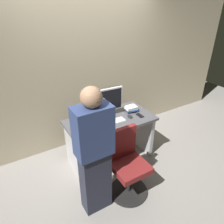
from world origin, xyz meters
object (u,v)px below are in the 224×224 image
cup_near_keyboard (90,129)px  cup_by_monitor (73,120)px  office_chair (127,166)px  cell_phone (140,115)px  desk (110,132)px  person_at_desk (94,154)px  keyboard (111,122)px  book_stack (131,109)px  monitor (106,102)px  mouse (130,116)px

cup_near_keyboard → cup_by_monitor: size_ratio=0.96×
office_chair → cup_near_keyboard: (-0.25, 0.55, 0.36)m
cup_near_keyboard → cell_phone: (0.85, -0.00, -0.04)m
desk → person_at_desk: person_at_desk is taller
person_at_desk → keyboard: person_at_desk is taller
cup_by_monitor → book_stack: bearing=-9.5°
monitor → cup_near_keyboard: monitor is taller
keyboard → mouse: size_ratio=4.30×
book_stack → cup_near_keyboard: bearing=-167.2°
mouse → monitor: bearing=144.8°
office_chair → monitor: size_ratio=1.74×
monitor → keyboard: monitor is taller
desk → mouse: bearing=-19.5°
monitor → book_stack: monitor is taller
cup_near_keyboard → book_stack: (0.81, 0.18, 0.01)m
desk → monitor: (-0.01, 0.11, 0.49)m
desk → office_chair: office_chair is taller
mouse → office_chair: bearing=-126.7°
cup_by_monitor → book_stack: (0.93, -0.16, 0.00)m
office_chair → person_at_desk: size_ratio=0.57×
office_chair → book_stack: office_chair is taller
cup_by_monitor → monitor: bearing=-10.5°
cup_near_keyboard → mouse: bearing=3.1°
office_chair → cell_phone: bearing=42.2°
cell_phone → person_at_desk: bearing=-150.7°
person_at_desk → cup_by_monitor: (0.10, 0.90, -0.05)m
keyboard → cell_phone: (0.49, -0.04, -0.01)m
keyboard → mouse: bearing=1.1°
mouse → book_stack: size_ratio=0.47×
cell_phone → mouse: bearing=168.7°
keyboard → cup_by_monitor: bearing=149.3°
desk → book_stack: size_ratio=6.35×
desk → cup_by_monitor: 0.62m
desk → cup_by_monitor: bearing=158.8°
cell_phone → monitor: bearing=153.7°
mouse → cell_phone: 0.17m
office_chair → mouse: size_ratio=9.40×
office_chair → keyboard: 0.68m
office_chair → keyboard: size_ratio=2.19×
desk → mouse: mouse is taller
keyboard → book_stack: (0.45, 0.14, 0.04)m
person_at_desk → mouse: person_at_desk is taller
person_at_desk → cup_by_monitor: bearing=83.8°
office_chair → mouse: 0.80m
cup_near_keyboard → cup_by_monitor: bearing=109.4°
mouse → book_stack: book_stack is taller
office_chair → keyboard: bearing=79.8°
person_at_desk → cell_phone: bearing=27.4°
cup_near_keyboard → cup_by_monitor: cup_by_monitor is taller
desk → cup_near_keyboard: (-0.40, -0.14, 0.28)m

